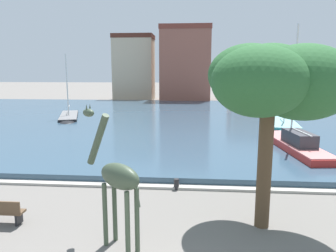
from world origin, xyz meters
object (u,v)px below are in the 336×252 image
sailboat_teal (284,127)px  shade_tree (273,80)px  sailboat_white (233,104)px  sailboat_red (290,144)px  mooring_bollard (176,184)px  sailboat_black (69,118)px  giraffe_statue (117,178)px

sailboat_teal → shade_tree: size_ratio=1.31×
sailboat_white → shade_tree: bearing=-95.1°
sailboat_red → mooring_bollard: bearing=-134.5°
sailboat_black → sailboat_red: 23.15m
sailboat_white → mooring_bollard: bearing=-100.8°
sailboat_red → sailboat_teal: size_ratio=1.15×
shade_tree → mooring_bollard: bearing=136.9°
sailboat_red → mooring_bollard: 10.32m
sailboat_black → sailboat_red: size_ratio=0.96×
mooring_bollard → shade_tree: bearing=-43.1°
mooring_bollard → sailboat_teal: bearing=59.2°
sailboat_red → mooring_bollard: sailboat_red is taller
sailboat_red → sailboat_white: size_ratio=1.57×
sailboat_white → mooring_bollard: size_ratio=12.15×
giraffe_statue → shade_tree: size_ratio=0.69×
sailboat_teal → mooring_bollard: sailboat_teal is taller
sailboat_black → shade_tree: bearing=-53.9°
giraffe_statue → sailboat_black: (-11.28, 23.95, -1.87)m
shade_tree → giraffe_statue: bearing=-159.0°
sailboat_black → sailboat_white: sailboat_black is taller
sailboat_black → mooring_bollard: bearing=-56.0°
sailboat_red → sailboat_teal: sailboat_red is taller
giraffe_statue → sailboat_black: sailboat_black is taller
sailboat_teal → sailboat_black: bearing=169.4°
sailboat_red → shade_tree: bearing=-110.5°
sailboat_red → shade_tree: sailboat_red is taller
sailboat_black → sailboat_red: sailboat_red is taller
sailboat_teal → mooring_bollard: 17.38m
giraffe_statue → sailboat_red: (8.75, 12.32, -1.66)m
shade_tree → sailboat_teal: bearing=72.9°
sailboat_black → sailboat_teal: sailboat_black is taller
giraffe_statue → sailboat_teal: bearing=62.4°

